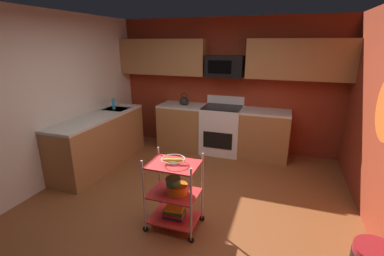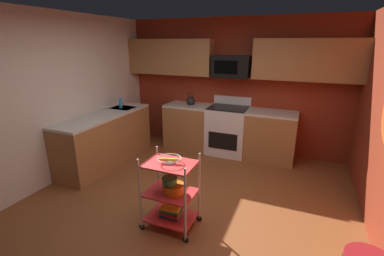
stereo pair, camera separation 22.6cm
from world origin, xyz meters
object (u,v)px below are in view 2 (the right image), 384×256
(rolling_cart, at_px, (170,192))
(mixing_bowl_small, at_px, (170,180))
(book_stack, at_px, (171,211))
(dish_soap_bottle, at_px, (121,103))
(oven_range, at_px, (227,130))
(kettle, at_px, (191,101))
(fruit_bowl, at_px, (170,159))
(mixing_bowl_large, at_px, (174,188))
(microwave, at_px, (232,67))

(rolling_cart, relative_size, mixing_bowl_small, 5.03)
(rolling_cart, bearing_deg, book_stack, 180.00)
(book_stack, height_order, dish_soap_bottle, dish_soap_bottle)
(oven_range, xyz_separation_m, rolling_cart, (0.01, -2.49, -0.02))
(mixing_bowl_small, height_order, kettle, kettle)
(rolling_cart, bearing_deg, fruit_bowl, 180.00)
(mixing_bowl_large, bearing_deg, mixing_bowl_small, -160.47)
(oven_range, height_order, rolling_cart, oven_range)
(rolling_cart, distance_m, mixing_bowl_small, 0.16)
(oven_range, relative_size, mixing_bowl_small, 6.04)
(microwave, distance_m, book_stack, 3.00)
(mixing_bowl_large, xyz_separation_m, mixing_bowl_small, (-0.04, -0.01, 0.10))
(fruit_bowl, distance_m, kettle, 2.61)
(microwave, relative_size, fruit_bowl, 2.57)
(rolling_cart, relative_size, fruit_bowl, 3.36)
(oven_range, bearing_deg, rolling_cart, -89.83)
(rolling_cart, bearing_deg, dish_soap_bottle, 138.73)
(fruit_bowl, xyz_separation_m, kettle, (-0.80, 2.49, 0.12))
(oven_range, bearing_deg, microwave, 90.26)
(oven_range, relative_size, kettle, 4.17)
(rolling_cart, height_order, fruit_bowl, rolling_cart)
(mixing_bowl_small, bearing_deg, kettle, 107.77)
(fruit_bowl, bearing_deg, mixing_bowl_small, -90.67)
(microwave, bearing_deg, mixing_bowl_large, -88.91)
(oven_range, height_order, mixing_bowl_large, oven_range)
(microwave, relative_size, dish_soap_bottle, 3.50)
(oven_range, bearing_deg, mixing_bowl_large, -88.88)
(mixing_bowl_large, relative_size, mixing_bowl_small, 1.38)
(kettle, xyz_separation_m, dish_soap_bottle, (-1.14, -0.78, 0.02))
(oven_range, distance_m, microwave, 1.23)
(fruit_bowl, xyz_separation_m, mixing_bowl_small, (-0.00, -0.01, -0.26))
(mixing_bowl_large, bearing_deg, oven_range, 91.12)
(rolling_cart, relative_size, book_stack, 3.65)
(oven_range, xyz_separation_m, microwave, (-0.00, 0.10, 1.22))
(microwave, distance_m, mixing_bowl_large, 2.85)
(mixing_bowl_small, bearing_deg, dish_soap_bottle, 138.49)
(mixing_bowl_large, height_order, mixing_bowl_small, mixing_bowl_small)
(book_stack, xyz_separation_m, dish_soap_bottle, (-1.94, 1.70, 0.83))
(mixing_bowl_small, bearing_deg, book_stack, 89.33)
(kettle, bearing_deg, mixing_bowl_large, -71.27)
(microwave, bearing_deg, mixing_bowl_small, -89.83)
(book_stack, relative_size, dish_soap_bottle, 1.25)
(mixing_bowl_large, bearing_deg, dish_soap_bottle, 139.33)
(mixing_bowl_large, bearing_deg, book_stack, 180.00)
(rolling_cart, relative_size, mixing_bowl_large, 3.63)
(mixing_bowl_small, distance_m, kettle, 2.65)
(mixing_bowl_large, xyz_separation_m, book_stack, (-0.04, 0.00, -0.33))
(oven_range, bearing_deg, kettle, -179.72)
(fruit_bowl, distance_m, dish_soap_bottle, 2.59)
(rolling_cart, distance_m, dish_soap_bottle, 2.64)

